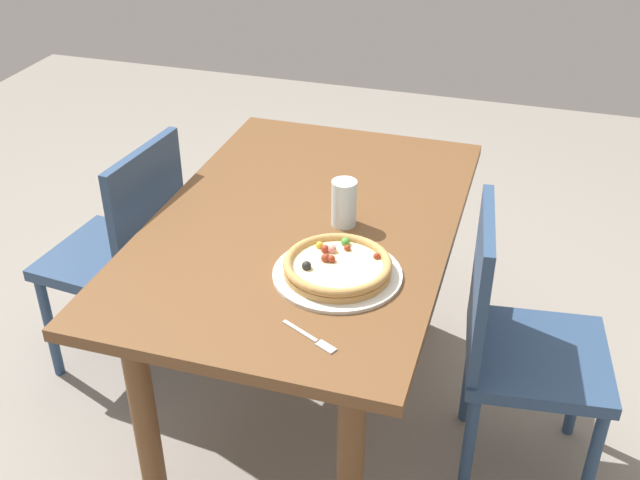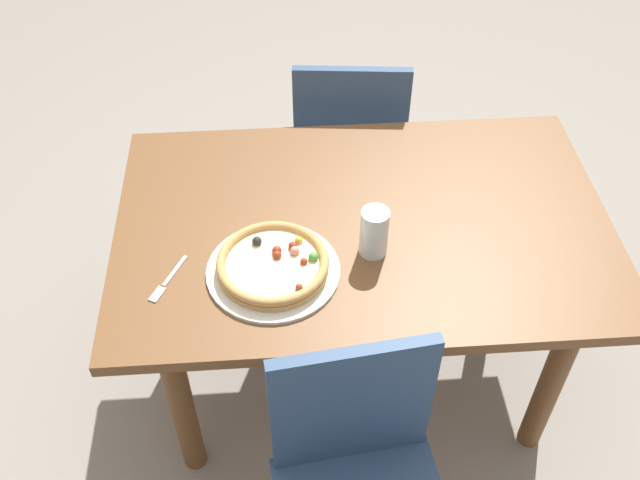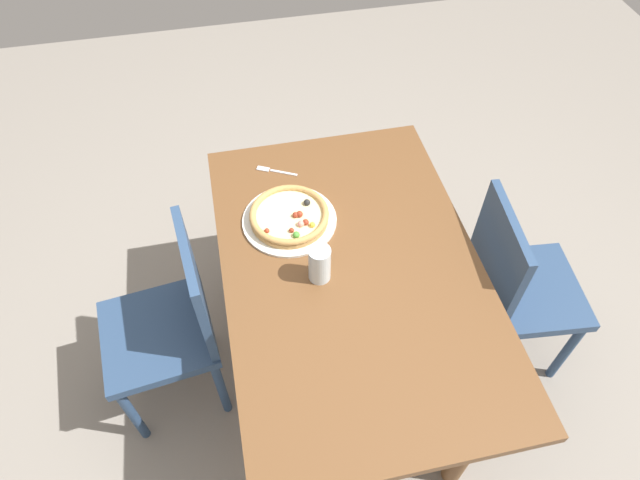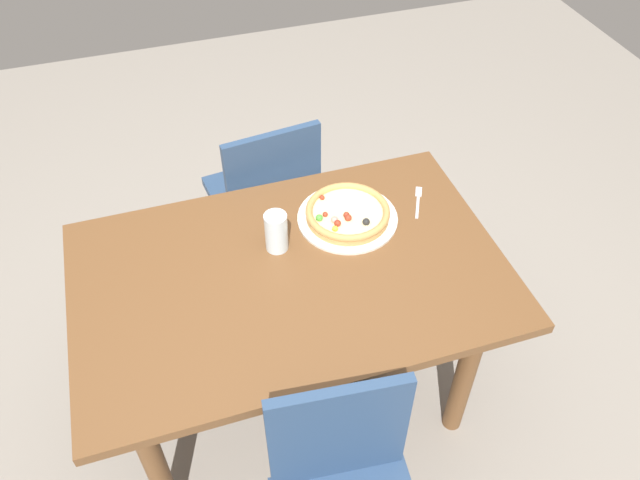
{
  "view_description": "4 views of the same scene",
  "coord_description": "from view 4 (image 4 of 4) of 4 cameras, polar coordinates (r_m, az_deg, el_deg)",
  "views": [
    {
      "loc": [
        1.86,
        0.62,
        1.88
      ],
      "look_at": [
        0.13,
        0.09,
        0.75
      ],
      "focal_mm": 43.14,
      "sensor_mm": 36.0,
      "label": 1
    },
    {
      "loc": [
        0.22,
        1.39,
        2.09
      ],
      "look_at": [
        0.13,
        0.09,
        0.75
      ],
      "focal_mm": 39.96,
      "sensor_mm": 36.0,
      "label": 2
    },
    {
      "loc": [
        -1.04,
        0.33,
        2.22
      ],
      "look_at": [
        0.13,
        0.09,
        0.75
      ],
      "focal_mm": 30.48,
      "sensor_mm": 36.0,
      "label": 3
    },
    {
      "loc": [
        -0.31,
        -1.29,
        2.21
      ],
      "look_at": [
        0.13,
        0.09,
        0.75
      ],
      "focal_mm": 35.34,
      "sensor_mm": 36.0,
      "label": 4
    }
  ],
  "objects": [
    {
      "name": "ground_plane",
      "position": [
        2.57,
        -2.15,
        -13.85
      ],
      "size": [
        6.0,
        6.0,
        0.0
      ],
      "primitive_type": "plane",
      "color": "gray"
    },
    {
      "name": "dining_table",
      "position": [
        2.06,
        -2.61,
        -4.89
      ],
      "size": [
        1.35,
        0.87,
        0.73
      ],
      "color": "brown",
      "rests_on": "ground"
    },
    {
      "name": "chair_far",
      "position": [
        2.62,
        -4.92,
        3.9
      ],
      "size": [
        0.45,
        0.45,
        0.88
      ],
      "rotation": [
        0.0,
        0.0,
        0.12
      ],
      "color": "navy",
      "rests_on": "ground"
    },
    {
      "name": "plate",
      "position": [
        2.15,
        2.5,
        2.0
      ],
      "size": [
        0.34,
        0.34,
        0.01
      ],
      "primitive_type": "cylinder",
      "color": "silver",
      "rests_on": "dining_table"
    },
    {
      "name": "pizza",
      "position": [
        2.13,
        2.5,
        2.48
      ],
      "size": [
        0.29,
        0.29,
        0.04
      ],
      "color": "tan",
      "rests_on": "plate"
    },
    {
      "name": "fork",
      "position": [
        2.25,
        8.87,
        3.64
      ],
      "size": [
        0.09,
        0.15,
        0.0
      ],
      "rotation": [
        0.0,
        0.0,
        1.1
      ],
      "color": "silver",
      "rests_on": "dining_table"
    },
    {
      "name": "drinking_glass",
      "position": [
        2.01,
        -3.98,
        0.74
      ],
      "size": [
        0.07,
        0.07,
        0.14
      ],
      "primitive_type": "cylinder",
      "color": "silver",
      "rests_on": "dining_table"
    }
  ]
}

